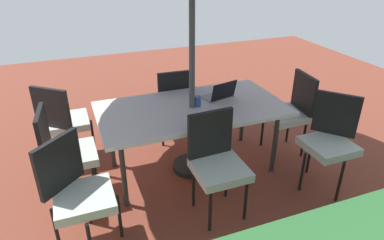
{
  "coord_description": "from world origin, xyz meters",
  "views": [
    {
      "loc": [
        1.17,
        3.07,
        2.29
      ],
      "look_at": [
        0.0,
        0.0,
        0.62
      ],
      "focal_mm": 32.23,
      "sensor_mm": 36.0,
      "label": 1
    }
  ],
  "objects": [
    {
      "name": "chair_west",
      "position": [
        -1.23,
        0.05,
        0.55
      ],
      "size": [
        0.48,
        0.47,
        0.98
      ],
      "rotation": [
        0.0,
        0.0,
        1.47
      ],
      "color": "silver",
      "rests_on": "ground_plane"
    },
    {
      "name": "laptop",
      "position": [
        -0.36,
        -0.1,
        0.82
      ],
      "size": [
        0.37,
        0.32,
        0.21
      ],
      "rotation": [
        0.0,
        0.0,
        0.25
      ],
      "color": "gray",
      "rests_on": "dining_table"
    },
    {
      "name": "chair_east",
      "position": [
        1.32,
        0.04,
        0.55
      ],
      "size": [
        0.48,
        0.47,
        0.98
      ],
      "rotation": [
        0.0,
        0.0,
        4.61
      ],
      "color": "silver",
      "rests_on": "ground_plane"
    },
    {
      "name": "ground_plane",
      "position": [
        0.0,
        0.0,
        -0.01
      ],
      "size": [
        10.0,
        10.0,
        0.02
      ],
      "primitive_type": "cube",
      "color": "brown"
    },
    {
      "name": "cup",
      "position": [
        -0.06,
        -0.0,
        0.83
      ],
      "size": [
        0.07,
        0.07,
        0.11
      ],
      "primitive_type": "cylinder",
      "color": "#334C99",
      "rests_on": "dining_table"
    },
    {
      "name": "chair_south",
      "position": [
        -0.02,
        -0.71,
        0.55
      ],
      "size": [
        0.46,
        0.47,
        0.98
      ],
      "rotation": [
        0.0,
        0.0,
        -0.05
      ],
      "color": "silver",
      "rests_on": "ground_plane"
    },
    {
      "name": "dining_table",
      "position": [
        0.0,
        0.0,
        0.72
      ],
      "size": [
        1.96,
        1.03,
        0.77
      ],
      "color": "silver",
      "rests_on": "ground_plane"
    },
    {
      "name": "chair_southeast",
      "position": [
        1.29,
        -0.65,
        0.55
      ],
      "size": [
        0.58,
        0.58,
        0.98
      ],
      "rotation": [
        0.0,
        0.0,
        5.6
      ],
      "color": "silver",
      "rests_on": "ground_plane"
    },
    {
      "name": "chair_north",
      "position": [
        0.03,
        0.71,
        0.55
      ],
      "size": [
        0.46,
        0.47,
        0.98
      ],
      "rotation": [
        0.0,
        0.0,
        3.19
      ],
      "color": "silver",
      "rests_on": "ground_plane"
    },
    {
      "name": "chair_northeast",
      "position": [
        1.25,
        0.7,
        0.55
      ],
      "size": [
        0.59,
        0.59,
        0.98
      ],
      "rotation": [
        0.0,
        0.0,
        3.88
      ],
      "color": "silver",
      "rests_on": "ground_plane"
    },
    {
      "name": "chair_northwest",
      "position": [
        -1.21,
        0.75,
        0.55
      ],
      "size": [
        0.59,
        0.58,
        0.98
      ],
      "rotation": [
        0.0,
        0.0,
        2.29
      ],
      "color": "silver",
      "rests_on": "ground_plane"
    }
  ]
}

